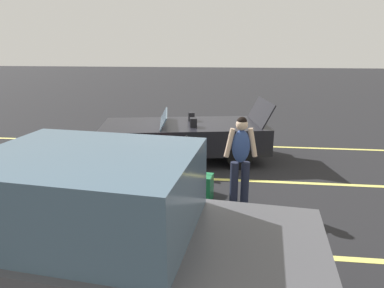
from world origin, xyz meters
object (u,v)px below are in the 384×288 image
(convertible_car, at_px, (177,137))
(parked_sedan_near, at_px, (100,238))
(suitcase_large_black, at_px, (181,172))
(suitcase_medium_bright, at_px, (166,187))
(suitcase_small_carryon, at_px, (207,188))
(traveler_person, at_px, (241,156))

(convertible_car, relative_size, parked_sedan_near, 0.95)
(suitcase_large_black, distance_m, suitcase_medium_bright, 0.70)
(suitcase_medium_bright, bearing_deg, convertible_car, 76.23)
(suitcase_medium_bright, bearing_deg, parked_sedan_near, -112.07)
(convertible_car, distance_m, parked_sedan_near, 5.24)
(suitcase_large_black, bearing_deg, suitcase_small_carryon, 156.40)
(convertible_car, bearing_deg, parked_sedan_near, 79.84)
(convertible_car, distance_m, suitcase_medium_bright, 2.54)
(traveler_person, bearing_deg, parked_sedan_near, 142.80)
(suitcase_medium_bright, height_order, parked_sedan_near, parked_sedan_near)
(suitcase_small_carryon, relative_size, parked_sedan_near, 0.11)
(suitcase_medium_bright, xyz_separation_m, suitcase_small_carryon, (-0.74, -0.18, -0.06))
(suitcase_small_carryon, relative_size, traveler_person, 0.30)
(traveler_person, bearing_deg, convertible_car, 23.85)
(suitcase_medium_bright, distance_m, parked_sedan_near, 2.78)
(convertible_car, distance_m, suitcase_large_black, 1.90)
(suitcase_medium_bright, distance_m, suitcase_small_carryon, 0.77)
(suitcase_large_black, bearing_deg, parked_sedan_near, 101.50)
(suitcase_large_black, relative_size, traveler_person, 0.68)
(suitcase_small_carryon, xyz_separation_m, parked_sedan_near, (0.92, 2.89, 0.64))
(suitcase_large_black, height_order, suitcase_small_carryon, suitcase_large_black)
(suitcase_large_black, distance_m, suitcase_small_carryon, 0.76)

